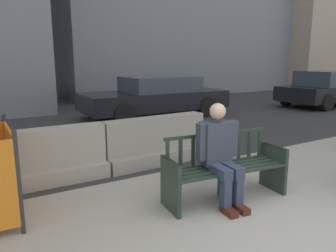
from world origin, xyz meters
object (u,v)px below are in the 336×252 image
(seated_person, at_px, (220,152))
(jersey_barrier_left, at_px, (40,161))
(jersey_barrier_centre, at_px, (155,144))
(car_sedan_mid, at_px, (156,96))
(car_sedan_far, at_px, (325,89))
(street_bench, at_px, (225,171))

(seated_person, relative_size, jersey_barrier_left, 0.66)
(jersey_barrier_centre, xyz_separation_m, car_sedan_mid, (2.40, 4.29, 0.32))
(car_sedan_far, bearing_deg, jersey_barrier_centre, -162.82)
(seated_person, bearing_deg, car_sedan_far, 27.02)
(seated_person, xyz_separation_m, car_sedan_mid, (2.53, 6.24, -0.03))
(street_bench, xyz_separation_m, car_sedan_mid, (2.39, 6.19, 0.27))
(seated_person, distance_m, car_sedan_far, 10.69)
(seated_person, height_order, car_sedan_mid, seated_person)
(jersey_barrier_left, bearing_deg, car_sedan_mid, 44.21)
(jersey_barrier_centre, bearing_deg, car_sedan_far, 17.18)
(seated_person, relative_size, car_sedan_mid, 0.28)
(seated_person, bearing_deg, jersey_barrier_centre, 86.37)
(jersey_barrier_centre, bearing_deg, seated_person, -93.63)
(seated_person, distance_m, jersey_barrier_left, 2.73)
(street_bench, relative_size, car_sedan_far, 0.42)
(car_sedan_far, bearing_deg, car_sedan_mid, 168.86)
(jersey_barrier_centre, bearing_deg, car_sedan_mid, 60.71)
(jersey_barrier_centre, xyz_separation_m, jersey_barrier_left, (-2.02, -0.01, 0.00))
(seated_person, relative_size, jersey_barrier_centre, 0.65)
(jersey_barrier_centre, relative_size, jersey_barrier_left, 1.01)
(jersey_barrier_centre, distance_m, car_sedan_mid, 4.92)
(jersey_barrier_centre, height_order, jersey_barrier_left, same)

